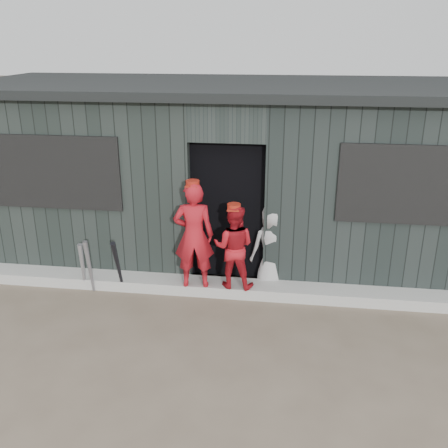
# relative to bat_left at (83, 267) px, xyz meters

# --- Properties ---
(ground) EXTENTS (80.00, 80.00, 0.00)m
(ground) POSITION_rel_bat_left_xyz_m (1.89, -1.63, -0.35)
(ground) COLOR brown
(ground) RESTS_ON ground
(curb) EXTENTS (8.00, 0.36, 0.15)m
(curb) POSITION_rel_bat_left_xyz_m (1.89, 0.19, -0.28)
(curb) COLOR #ACACA7
(curb) RESTS_ON ground
(bat_left) EXTENTS (0.12, 0.18, 0.70)m
(bat_left) POSITION_rel_bat_left_xyz_m (0.00, 0.00, 0.00)
(bat_left) COLOR #9D9CA5
(bat_left) RESTS_ON ground
(bat_mid) EXTENTS (0.11, 0.16, 0.76)m
(bat_mid) POSITION_rel_bat_left_xyz_m (0.11, -0.04, 0.03)
(bat_mid) COLOR gray
(bat_mid) RESTS_ON ground
(bat_right) EXTENTS (0.09, 0.38, 0.83)m
(bat_right) POSITION_rel_bat_left_xyz_m (0.52, -0.06, 0.06)
(bat_right) COLOR black
(bat_right) RESTS_ON ground
(player_red_left) EXTENTS (0.56, 0.41, 1.42)m
(player_red_left) POSITION_rel_bat_left_xyz_m (1.52, 0.07, 0.51)
(player_red_left) COLOR #B21520
(player_red_left) RESTS_ON curb
(player_red_right) EXTENTS (0.57, 0.46, 1.12)m
(player_red_right) POSITION_rel_bat_left_xyz_m (2.03, 0.13, 0.36)
(player_red_right) COLOR #B4161F
(player_red_right) RESTS_ON curb
(player_grey_back) EXTENTS (0.68, 0.58, 1.17)m
(player_grey_back) POSITION_rel_bat_left_xyz_m (2.50, 0.50, 0.23)
(player_grey_back) COLOR #A9A9A9
(player_grey_back) RESTS_ON ground
(dugout) EXTENTS (8.30, 3.30, 2.62)m
(dugout) POSITION_rel_bat_left_xyz_m (1.89, 1.88, 0.94)
(dugout) COLOR black
(dugout) RESTS_ON ground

